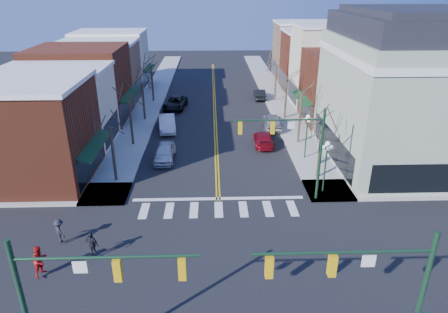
{
  "coord_description": "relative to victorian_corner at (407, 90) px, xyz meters",
  "views": [
    {
      "loc": [
        -0.44,
        -18.81,
        15.16
      ],
      "look_at": [
        0.49,
        9.43,
        2.8
      ],
      "focal_mm": 32.0,
      "sensor_mm": 36.0,
      "label": 1
    }
  ],
  "objects": [
    {
      "name": "bldg_left_tan",
      "position": [
        -32.0,
        21.25,
        -2.76
      ],
      "size": [
        10.0,
        7.5,
        7.8
      ],
      "primitive_type": "cube",
      "color": "#9F7657",
      "rests_on": "ground"
    },
    {
      "name": "tree_right_a",
      "position": [
        -8.1,
        -3.5,
        -4.35
      ],
      "size": [
        0.24,
        0.24,
        4.62
      ],
      "primitive_type": "cylinder",
      "color": "#382B21",
      "rests_on": "ground"
    },
    {
      "name": "tree_right_b",
      "position": [
        -8.1,
        4.5,
        -4.07
      ],
      "size": [
        0.24,
        0.24,
        5.18
      ],
      "primitive_type": "cylinder",
      "color": "#382B21",
      "rests_on": "ground"
    },
    {
      "name": "car_right_far",
      "position": [
        -10.1,
        21.53,
        -5.97
      ],
      "size": [
        1.49,
        4.17,
        1.37
      ],
      "primitive_type": "imported",
      "rotation": [
        0.0,
        0.0,
        3.13
      ],
      "color": "black",
      "rests_on": "ground"
    },
    {
      "name": "pedestrian_dark_b",
      "position": [
        -26.5,
        -12.08,
        -5.7
      ],
      "size": [
        1.14,
        1.17,
        1.61
      ],
      "primitive_type": "imported",
      "rotation": [
        0.0,
        0.0,
        2.3
      ],
      "color": "black",
      "rests_on": "sidewalk_left"
    },
    {
      "name": "lamppost_midblock",
      "position": [
        -8.3,
        0.5,
        -3.7
      ],
      "size": [
        0.36,
        0.36,
        4.33
      ],
      "color": "#14331E",
      "rests_on": "ground"
    },
    {
      "name": "tree_right_d",
      "position": [
        -8.1,
        20.5,
        -4.17
      ],
      "size": [
        0.24,
        0.24,
        4.97
      ],
      "primitive_type": "cylinder",
      "color": "#382B21",
      "rests_on": "ground"
    },
    {
      "name": "bldg_left_brick_a",
      "position": [
        -32.0,
        -2.75,
        -2.66
      ],
      "size": [
        10.0,
        8.5,
        8.0
      ],
      "primitive_type": "cube",
      "color": "#602716",
      "rests_on": "ground"
    },
    {
      "name": "bldg_right_stucco",
      "position": [
        -1.0,
        19.0,
        -1.66
      ],
      "size": [
        10.0,
        7.0,
        10.0
      ],
      "primitive_type": "cube",
      "color": "beige",
      "rests_on": "ground"
    },
    {
      "name": "ground",
      "position": [
        -16.5,
        -14.5,
        -6.66
      ],
      "size": [
        160.0,
        160.0,
        0.0
      ],
      "primitive_type": "plane",
      "color": "black",
      "rests_on": "ground"
    },
    {
      "name": "tree_left_a",
      "position": [
        -24.9,
        -3.5,
        -4.28
      ],
      "size": [
        0.24,
        0.24,
        4.76
      ],
      "primitive_type": "cylinder",
      "color": "#382B21",
      "rests_on": "ground"
    },
    {
      "name": "traffic_mast_near_right",
      "position": [
        -10.95,
        -21.9,
        -1.95
      ],
      "size": [
        6.6,
        0.28,
        7.2
      ],
      "color": "#14331E",
      "rests_on": "ground"
    },
    {
      "name": "sidewalk_right",
      "position": [
        -7.75,
        5.5,
        -6.58
      ],
      "size": [
        3.5,
        70.0,
        0.15
      ],
      "primitive_type": "cube",
      "color": "#9E9B93",
      "rests_on": "ground"
    },
    {
      "name": "bldg_left_stucco_b",
      "position": [
        -32.0,
        29.0,
        -2.56
      ],
      "size": [
        10.0,
        8.0,
        8.2
      ],
      "primitive_type": "cube",
      "color": "beige",
      "rests_on": "ground"
    },
    {
      "name": "bldg_left_stucco_a",
      "position": [
        -32.0,
        5.0,
        -2.91
      ],
      "size": [
        10.0,
        7.0,
        7.5
      ],
      "primitive_type": "cube",
      "color": "beige",
      "rests_on": "ground"
    },
    {
      "name": "traffic_mast_far_right",
      "position": [
        -10.95,
        -7.1,
        -1.95
      ],
      "size": [
        6.6,
        0.28,
        7.2
      ],
      "color": "#14331E",
      "rests_on": "ground"
    },
    {
      "name": "car_left_far",
      "position": [
        -21.62,
        17.16,
        -5.9
      ],
      "size": [
        3.18,
        5.73,
        1.52
      ],
      "primitive_type": "imported",
      "rotation": [
        0.0,
        0.0,
        -0.12
      ],
      "color": "black",
      "rests_on": "ground"
    },
    {
      "name": "tree_left_c",
      "position": [
        -24.9,
        12.5,
        -4.38
      ],
      "size": [
        0.24,
        0.24,
        4.55
      ],
      "primitive_type": "cylinder",
      "color": "#382B21",
      "rests_on": "ground"
    },
    {
      "name": "tree_right_c",
      "position": [
        -8.1,
        12.5,
        -4.24
      ],
      "size": [
        0.24,
        0.24,
        4.83
      ],
      "primitive_type": "cylinder",
      "color": "#382B21",
      "rests_on": "ground"
    },
    {
      "name": "car_right_near",
      "position": [
        -11.7,
        4.1,
        -5.99
      ],
      "size": [
        2.03,
        4.65,
        1.33
      ],
      "primitive_type": "imported",
      "rotation": [
        0.0,
        0.0,
        3.1
      ],
      "color": "maroon",
      "rests_on": "ground"
    },
    {
      "name": "car_left_near",
      "position": [
        -21.3,
        0.68,
        -5.9
      ],
      "size": [
        1.84,
        4.44,
        1.51
      ],
      "primitive_type": "imported",
      "rotation": [
        0.0,
        0.0,
        -0.01
      ],
      "color": "silver",
      "rests_on": "ground"
    },
    {
      "name": "traffic_mast_near_left",
      "position": [
        -22.05,
        -21.9,
        -1.95
      ],
      "size": [
        6.6,
        0.28,
        7.2
      ],
      "color": "#14331E",
      "rests_on": "ground"
    },
    {
      "name": "bldg_right_brick_a",
      "position": [
        -1.0,
        11.25,
        -2.66
      ],
      "size": [
        10.0,
        8.5,
        8.0
      ],
      "primitive_type": "cube",
      "color": "#602716",
      "rests_on": "ground"
    },
    {
      "name": "victorian_corner",
      "position": [
        0.0,
        0.0,
        0.0
      ],
      "size": [
        12.25,
        14.25,
        13.3
      ],
      "color": "#9BA690",
      "rests_on": "ground"
    },
    {
      "name": "pedestrian_dark_a",
      "position": [
        -24.13,
        -13.53,
        -5.71
      ],
      "size": [
        1.01,
        0.73,
        1.59
      ],
      "primitive_type": "imported",
      "rotation": [
        0.0,
        0.0,
        -0.41
      ],
      "color": "black",
      "rests_on": "sidewalk_left"
    },
    {
      "name": "car_left_mid",
      "position": [
        -21.87,
        8.86,
        -5.84
      ],
      "size": [
        2.38,
        5.15,
        1.64
      ],
      "primitive_type": "imported",
      "rotation": [
        0.0,
        0.0,
        0.13
      ],
      "color": "silver",
      "rests_on": "ground"
    },
    {
      "name": "pedestrian_red_b",
      "position": [
        -26.5,
        -15.13,
        -5.59
      ],
      "size": [
        1.0,
        1.1,
        1.84
      ],
      "primitive_type": "imported",
      "rotation": [
        0.0,
        0.0,
        1.15
      ],
      "color": "#B41313",
      "rests_on": "sidewalk_left"
    },
    {
      "name": "tree_left_b",
      "position": [
        -24.9,
        4.5,
        -4.14
      ],
      "size": [
        0.24,
        0.24,
        5.04
      ],
      "primitive_type": "cylinder",
      "color": "#382B21",
      "rests_on": "ground"
    },
    {
      "name": "car_right_mid",
      "position": [
        -10.1,
        9.09,
        -5.8
      ],
      "size": [
        2.24,
        5.09,
        1.71
      ],
      "primitive_type": "imported",
      "rotation": [
        0.0,
        0.0,
        3.1
      ],
      "color": "#B2B3B7",
      "rests_on": "ground"
    },
    {
      "name": "sidewalk_left",
      "position": [
        -25.25,
        5.5,
        -6.58
      ],
      "size": [
        3.5,
        70.0,
        0.15
      ],
      "primitive_type": "cube",
      "color": "#9E9B93",
      "rests_on": "ground"
    },
    {
      "name": "bldg_right_tan",
      "position": [
        -1.0,
        34.5,
        -2.16
      ],
      "size": [
        10.0,
        8.0,
        9.0
      ],
      "primitive_type": "cube",
      "color": "#9F7657",
      "rests_on": "ground"
    },
    {
      "name": "lamppost_corner",
      "position": [
        -8.3,
        -6.0,
        -3.7
      ],
      "size": [
        0.36,
        0.36,
        4.33
      ],
      "color": "#14331E",
      "rests_on": "ground"
    },
    {
      "name": "bldg_right_brick_b",
      "position": [
        -1.0,
        26.5,
        -2.41
      ],
      "size": [
        10.0,
        8.0,
        8.5
      ],
      "primitive_type": "cube",
      "color": "#602716",
      "rests_on": "ground"
    },
    {
      "name": "bldg_left_brick_b",
      "position": [
        -32.0,
        13.0,
        -2.41
      ],
      "size": [
        10.0,
        9.0,
        8.5
      ],
      "primitive_type": "cube",
      "color": "#602716",
      "rests_on": "ground"
    },
    {
      "name": "tree_left_d",
      "position": [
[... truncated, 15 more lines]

